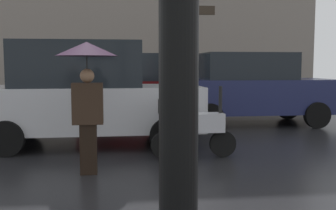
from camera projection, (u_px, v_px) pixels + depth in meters
pedestrian_with_umbrella at (87, 73)px, 5.75m from camera, size 0.89×0.89×1.92m
parked_scooter at (191, 126)px, 6.88m from camera, size 1.49×0.32×1.23m
parked_car_left at (146, 85)px, 12.54m from camera, size 4.32×1.92×1.95m
parked_car_right at (87, 94)px, 7.95m from camera, size 4.35×1.93×2.05m
parked_car_distant at (251, 88)px, 10.81m from camera, size 4.26×1.96×1.92m
street_signpost at (188, 56)px, 8.17m from camera, size 1.08×0.08×2.95m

